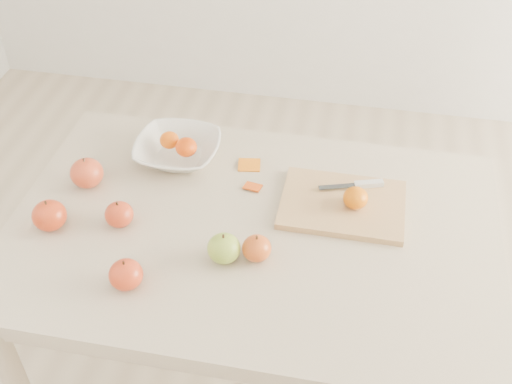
# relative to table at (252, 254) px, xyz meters

# --- Properties ---
(table) EXTENTS (1.20, 0.80, 0.75)m
(table) POSITION_rel_table_xyz_m (0.00, 0.00, 0.00)
(table) COLOR beige
(table) RESTS_ON ground
(cutting_board) EXTENTS (0.31, 0.23, 0.02)m
(cutting_board) POSITION_rel_table_xyz_m (0.21, 0.11, 0.11)
(cutting_board) COLOR tan
(cutting_board) RESTS_ON table
(board_tangerine) EXTENTS (0.06, 0.06, 0.05)m
(board_tangerine) POSITION_rel_table_xyz_m (0.24, 0.10, 0.14)
(board_tangerine) COLOR #CF6607
(board_tangerine) RESTS_ON cutting_board
(fruit_bowl) EXTENTS (0.23, 0.23, 0.06)m
(fruit_bowl) POSITION_rel_table_xyz_m (-0.25, 0.23, 0.13)
(fruit_bowl) COLOR white
(fruit_bowl) RESTS_ON table
(bowl_tangerine_near) EXTENTS (0.05, 0.05, 0.05)m
(bowl_tangerine_near) POSITION_rel_table_xyz_m (-0.28, 0.24, 0.15)
(bowl_tangerine_near) COLOR #D25A07
(bowl_tangerine_near) RESTS_ON fruit_bowl
(bowl_tangerine_far) EXTENTS (0.06, 0.06, 0.05)m
(bowl_tangerine_far) POSITION_rel_table_xyz_m (-0.22, 0.21, 0.15)
(bowl_tangerine_far) COLOR #E24B07
(bowl_tangerine_far) RESTS_ON fruit_bowl
(orange_peel_a) EXTENTS (0.07, 0.05, 0.01)m
(orange_peel_a) POSITION_rel_table_xyz_m (-0.05, 0.23, 0.10)
(orange_peel_a) COLOR orange
(orange_peel_a) RESTS_ON table
(orange_peel_b) EXTENTS (0.05, 0.04, 0.01)m
(orange_peel_b) POSITION_rel_table_xyz_m (-0.03, 0.14, 0.10)
(orange_peel_b) COLOR #CA470E
(orange_peel_b) RESTS_ON table
(paring_knife) EXTENTS (0.17, 0.07, 0.01)m
(paring_knife) POSITION_rel_table_xyz_m (0.26, 0.18, 0.12)
(paring_knife) COLOR silver
(paring_knife) RESTS_ON cutting_board
(apple_green) EXTENTS (0.08, 0.08, 0.07)m
(apple_green) POSITION_rel_table_xyz_m (-0.04, -0.12, 0.13)
(apple_green) COLOR #6C9C23
(apple_green) RESTS_ON table
(apple_red_a) EXTENTS (0.09, 0.09, 0.08)m
(apple_red_a) POSITION_rel_table_xyz_m (-0.45, 0.07, 0.14)
(apple_red_a) COLOR maroon
(apple_red_a) RESTS_ON table
(apple_red_d) EXTENTS (0.07, 0.07, 0.06)m
(apple_red_d) POSITION_rel_table_xyz_m (-0.32, -0.05, 0.13)
(apple_red_d) COLOR #9C0406
(apple_red_d) RESTS_ON table
(apple_red_e) EXTENTS (0.07, 0.07, 0.06)m
(apple_red_e) POSITION_rel_table_xyz_m (0.03, -0.10, 0.13)
(apple_red_e) COLOR maroon
(apple_red_e) RESTS_ON table
(apple_red_c) EXTENTS (0.08, 0.08, 0.07)m
(apple_red_c) POSITION_rel_table_xyz_m (-0.24, -0.24, 0.13)
(apple_red_c) COLOR maroon
(apple_red_c) RESTS_ON table
(apple_red_b) EXTENTS (0.08, 0.08, 0.08)m
(apple_red_b) POSITION_rel_table_xyz_m (-0.48, -0.09, 0.14)
(apple_red_b) COLOR #900902
(apple_red_b) RESTS_ON table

